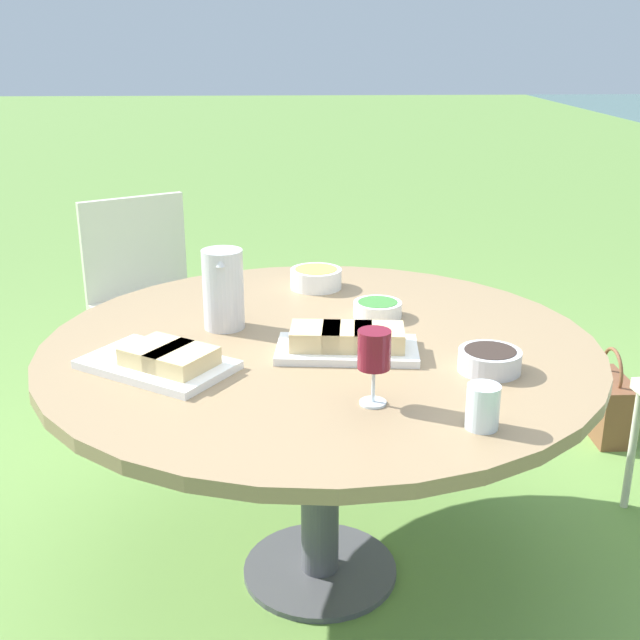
# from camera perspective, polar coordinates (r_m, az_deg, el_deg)

# --- Properties ---
(ground_plane) EXTENTS (40.00, 40.00, 0.00)m
(ground_plane) POSITION_cam_1_polar(r_m,az_deg,el_deg) (2.50, 0.00, -17.46)
(ground_plane) COLOR #668E42
(dining_table) EXTENTS (1.48, 1.48, 0.74)m
(dining_table) POSITION_cam_1_polar(r_m,az_deg,el_deg) (2.17, 0.00, -3.50)
(dining_table) COLOR #4C4C51
(dining_table) RESTS_ON ground_plane
(chair_near_right) EXTENTS (0.58, 0.59, 0.89)m
(chair_near_right) POSITION_cam_1_polar(r_m,az_deg,el_deg) (3.37, -12.21, 2.12)
(chair_near_right) COLOR beige
(chair_near_right) RESTS_ON ground_plane
(water_pitcher) EXTENTS (0.12, 0.11, 0.22)m
(water_pitcher) POSITION_cam_1_polar(r_m,az_deg,el_deg) (2.22, -6.90, 2.19)
(water_pitcher) COLOR silver
(water_pitcher) RESTS_ON dining_table
(wine_glass) EXTENTS (0.07, 0.07, 0.17)m
(wine_glass) POSITION_cam_1_polar(r_m,az_deg,el_deg) (1.74, 3.87, -2.30)
(wine_glass) COLOR silver
(wine_glass) RESTS_ON dining_table
(platter_bread_main) EXTENTS (0.22, 0.38, 0.07)m
(platter_bread_main) POSITION_cam_1_polar(r_m,az_deg,el_deg) (2.05, 1.94, -1.54)
(platter_bread_main) COLOR white
(platter_bread_main) RESTS_ON dining_table
(platter_charcuterie) EXTENTS (0.38, 0.42, 0.06)m
(platter_charcuterie) POSITION_cam_1_polar(r_m,az_deg,el_deg) (1.99, -11.09, -2.84)
(platter_charcuterie) COLOR white
(platter_charcuterie) RESTS_ON dining_table
(bowl_fries) EXTENTS (0.16, 0.16, 0.06)m
(bowl_fries) POSITION_cam_1_polar(r_m,az_deg,el_deg) (2.58, -0.28, 3.06)
(bowl_fries) COLOR white
(bowl_fries) RESTS_ON dining_table
(bowl_salad) EXTENTS (0.14, 0.14, 0.05)m
(bowl_salad) POSITION_cam_1_polar(r_m,az_deg,el_deg) (2.32, 4.12, 0.83)
(bowl_salad) COLOR white
(bowl_salad) RESTS_ON dining_table
(bowl_olives) EXTENTS (0.15, 0.15, 0.05)m
(bowl_olives) POSITION_cam_1_polar(r_m,az_deg,el_deg) (1.99, 11.97, -2.75)
(bowl_olives) COLOR silver
(bowl_olives) RESTS_ON dining_table
(cup_water_near) EXTENTS (0.07, 0.07, 0.10)m
(cup_water_near) POSITION_cam_1_polar(r_m,az_deg,el_deg) (1.70, 11.50, -6.06)
(cup_water_near) COLOR silver
(cup_water_near) RESTS_ON dining_table
(handbag) EXTENTS (0.30, 0.14, 0.37)m
(handbag) POSITION_cam_1_polar(r_m,az_deg,el_deg) (3.39, 19.76, -5.69)
(handbag) COLOR brown
(handbag) RESTS_ON ground_plane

